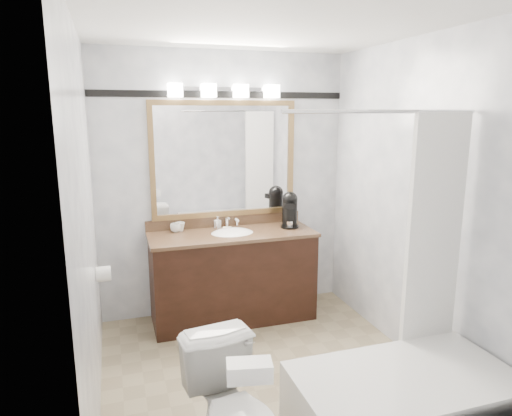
% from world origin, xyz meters
% --- Properties ---
extents(room, '(2.42, 2.62, 2.52)m').
position_xyz_m(room, '(0.00, 0.00, 1.25)').
color(room, gray).
rests_on(room, ground).
extents(vanity, '(1.53, 0.58, 0.97)m').
position_xyz_m(vanity, '(0.00, 1.02, 0.44)').
color(vanity, black).
rests_on(vanity, ground).
extents(mirror, '(1.40, 0.04, 1.10)m').
position_xyz_m(mirror, '(0.00, 1.28, 1.50)').
color(mirror, olive).
rests_on(mirror, room).
extents(vanity_light_bar, '(1.02, 0.14, 0.12)m').
position_xyz_m(vanity_light_bar, '(0.00, 1.23, 2.13)').
color(vanity_light_bar, silver).
rests_on(vanity_light_bar, room).
extents(accent_stripe, '(2.40, 0.01, 0.06)m').
position_xyz_m(accent_stripe, '(0.00, 1.29, 2.10)').
color(accent_stripe, black).
rests_on(accent_stripe, room).
extents(bathtub, '(1.30, 0.75, 1.96)m').
position_xyz_m(bathtub, '(0.55, -0.90, 0.28)').
color(bathtub, white).
rests_on(bathtub, ground).
extents(tp_roll, '(0.11, 0.12, 0.12)m').
position_xyz_m(tp_roll, '(-1.14, 0.66, 0.70)').
color(tp_roll, white).
rests_on(tp_roll, room).
extents(tissue_box, '(0.23, 0.15, 0.09)m').
position_xyz_m(tissue_box, '(-0.48, -1.12, 0.79)').
color(tissue_box, white).
rests_on(tissue_box, toilet).
extents(coffee_maker, '(0.19, 0.22, 0.34)m').
position_xyz_m(coffee_maker, '(0.59, 1.08, 1.03)').
color(coffee_maker, black).
rests_on(coffee_maker, vanity).
extents(cup_left, '(0.12, 0.12, 0.08)m').
position_xyz_m(cup_left, '(-0.49, 1.20, 0.89)').
color(cup_left, white).
rests_on(cup_left, vanity).
extents(cup_right, '(0.11, 0.11, 0.08)m').
position_xyz_m(cup_right, '(-0.45, 1.22, 0.89)').
color(cup_right, white).
rests_on(cup_right, vanity).
extents(soap_bottle_a, '(0.07, 0.07, 0.11)m').
position_xyz_m(soap_bottle_a, '(-0.09, 1.23, 0.91)').
color(soap_bottle_a, white).
rests_on(soap_bottle_a, vanity).
extents(soap_bar, '(0.09, 0.07, 0.02)m').
position_xyz_m(soap_bar, '(-0.02, 1.13, 0.86)').
color(soap_bar, beige).
rests_on(soap_bar, vanity).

